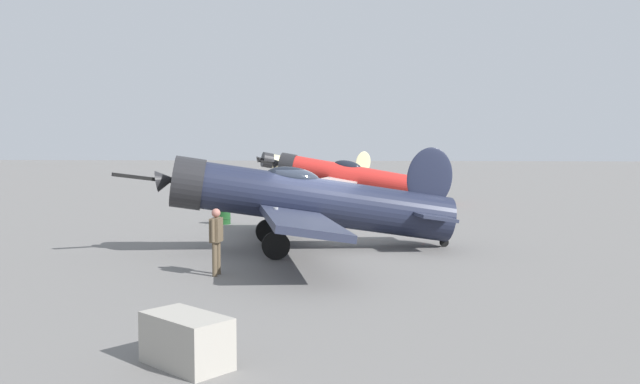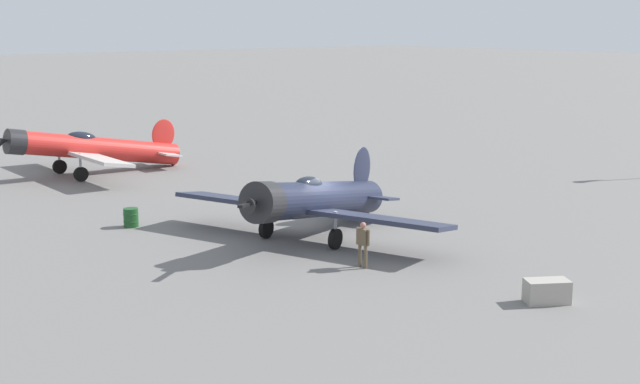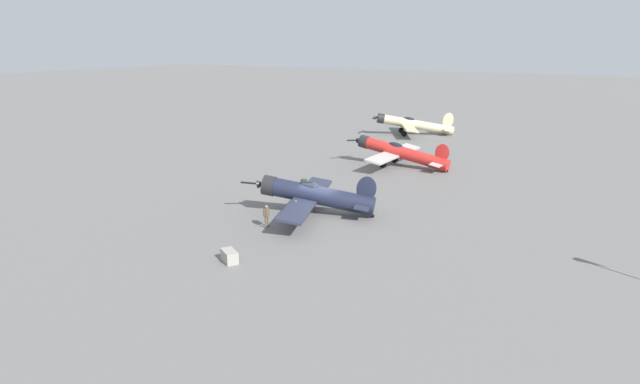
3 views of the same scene
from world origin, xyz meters
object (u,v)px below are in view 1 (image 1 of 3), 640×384
object	(u,v)px
airplane_foreground	(304,201)
airplane_far_line	(315,169)
equipment_crate	(186,340)
ground_crew_mechanic	(216,235)
airplane_mid_apron	(355,177)
fuel_drum	(223,215)

from	to	relation	value
airplane_foreground	airplane_far_line	distance (m)	39.88
airplane_foreground	equipment_crate	bearing A→B (deg)	73.71
airplane_foreground	airplane_far_line	size ratio (longest dim) A/B	1.14
airplane_foreground	airplane_far_line	xyz separation A→B (m)	(-39.29, -6.85, -0.04)
airplane_far_line	equipment_crate	bearing A→B (deg)	69.80
equipment_crate	ground_crew_mechanic	bearing A→B (deg)	-164.54
airplane_mid_apron	ground_crew_mechanic	distance (m)	23.47
airplane_foreground	ground_crew_mechanic	size ratio (longest dim) A/B	7.26
airplane_foreground	airplane_mid_apron	bearing A→B (deg)	-106.66
ground_crew_mechanic	fuel_drum	bearing A→B (deg)	105.62
airplane_mid_apron	equipment_crate	size ratio (longest dim) A/B	7.38
equipment_crate	fuel_drum	size ratio (longest dim) A/B	1.90
airplane_foreground	fuel_drum	xyz separation A→B (m)	(-6.42, -4.78, -1.14)
ground_crew_mechanic	equipment_crate	size ratio (longest dim) A/B	1.09
airplane_mid_apron	equipment_crate	bearing A→B (deg)	93.87
airplane_foreground	fuel_drum	distance (m)	8.08
airplane_mid_apron	airplane_far_line	bearing A→B (deg)	-71.26
airplane_foreground	equipment_crate	world-z (taller)	airplane_foreground
equipment_crate	airplane_mid_apron	bearing A→B (deg)	-177.85
ground_crew_mechanic	equipment_crate	world-z (taller)	ground_crew_mechanic
equipment_crate	fuel_drum	bearing A→B (deg)	-163.15
airplane_far_line	fuel_drum	bearing A→B (deg)	65.12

